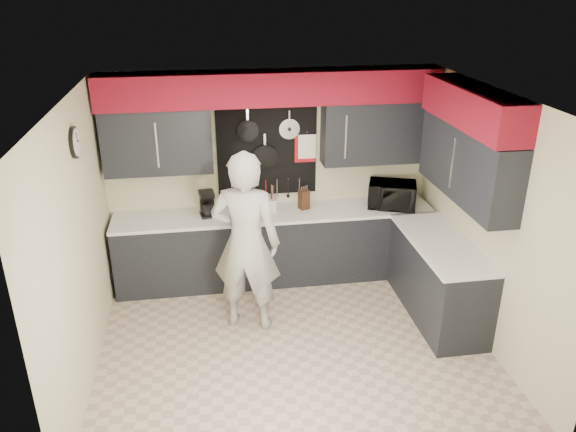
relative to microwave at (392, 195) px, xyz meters
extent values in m
plane|color=#BEAB94|center=(-1.46, -1.38, -1.08)|extent=(4.00, 4.00, 0.00)
cube|color=beige|center=(-1.46, 0.36, 0.22)|extent=(4.00, 0.01, 2.60)
cube|color=black|center=(-2.79, 0.21, 0.75)|extent=(1.24, 0.32, 0.75)
cube|color=black|center=(-0.18, 0.21, 0.75)|extent=(1.34, 0.32, 0.75)
cube|color=maroon|center=(-1.46, 0.19, 1.32)|extent=(3.94, 0.36, 0.38)
cube|color=black|center=(-1.51, 0.35, 0.55)|extent=(1.22, 0.03, 1.15)
cylinder|color=black|center=(-1.74, 0.31, 0.80)|extent=(0.26, 0.04, 0.26)
cylinder|color=black|center=(-1.54, 0.31, 0.47)|extent=(0.30, 0.04, 0.30)
cylinder|color=black|center=(-1.80, 0.31, 0.16)|extent=(0.27, 0.04, 0.27)
cylinder|color=silver|center=(-1.24, 0.32, 0.80)|extent=(0.25, 0.02, 0.25)
cube|color=#B50D17|center=(-1.04, 0.33, 0.54)|extent=(0.26, 0.01, 0.34)
cube|color=white|center=(-1.02, 0.32, 0.57)|extent=(0.22, 0.01, 0.30)
cylinder|color=silver|center=(-1.96, 0.33, 0.05)|extent=(0.01, 0.01, 0.20)
cylinder|color=silver|center=(-1.82, 0.33, 0.05)|extent=(0.01, 0.01, 0.20)
cylinder|color=silver|center=(-1.67, 0.33, 0.05)|extent=(0.01, 0.01, 0.20)
cylinder|color=silver|center=(-1.53, 0.33, 0.05)|extent=(0.01, 0.01, 0.20)
cylinder|color=silver|center=(-1.39, 0.33, 0.05)|extent=(0.01, 0.01, 0.20)
cylinder|color=silver|center=(-1.25, 0.33, 0.05)|extent=(0.01, 0.01, 0.20)
cylinder|color=silver|center=(-1.11, 0.33, 0.05)|extent=(0.01, 0.01, 0.20)
cube|color=beige|center=(0.54, -1.38, 0.22)|extent=(0.01, 3.50, 2.60)
cube|color=black|center=(0.38, -1.08, 0.75)|extent=(0.32, 1.70, 0.75)
cube|color=maroon|center=(0.36, -1.08, 1.32)|extent=(0.36, 1.70, 0.38)
cube|color=beige|center=(-3.45, -1.38, 0.22)|extent=(0.01, 3.50, 2.60)
cylinder|color=black|center=(-3.44, -0.98, 1.10)|extent=(0.04, 0.30, 0.30)
cylinder|color=white|center=(-3.41, -0.98, 1.10)|extent=(0.01, 0.26, 0.26)
cube|color=black|center=(-1.46, 0.07, -0.64)|extent=(3.90, 0.60, 0.88)
cube|color=white|center=(-1.46, 0.05, -0.18)|extent=(3.90, 0.63, 0.04)
cube|color=black|center=(0.24, -1.03, -0.64)|extent=(0.60, 1.60, 0.88)
cube|color=white|center=(0.23, -1.03, -0.18)|extent=(0.63, 1.60, 0.04)
cube|color=black|center=(-1.46, -0.19, -1.03)|extent=(3.90, 0.06, 0.10)
imported|color=black|center=(0.00, 0.00, 0.00)|extent=(0.67, 0.56, 0.32)
cube|color=#361E11|center=(-1.09, 0.10, -0.04)|extent=(0.14, 0.14, 0.25)
cylinder|color=silver|center=(-1.48, 0.08, -0.08)|extent=(0.12, 0.12, 0.15)
cube|color=black|center=(-2.27, 0.07, -0.14)|extent=(0.20, 0.23, 0.03)
cube|color=black|center=(-2.27, 0.14, 0.00)|extent=(0.17, 0.08, 0.28)
cube|color=black|center=(-2.27, 0.07, 0.12)|extent=(0.20, 0.23, 0.06)
cylinder|color=black|center=(-2.27, 0.05, -0.06)|extent=(0.10, 0.10, 0.13)
imported|color=#A1A19F|center=(-1.89, -0.92, -0.07)|extent=(0.84, 0.68, 2.01)
camera|label=1|loc=(-2.28, -6.19, 2.53)|focal=35.00mm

